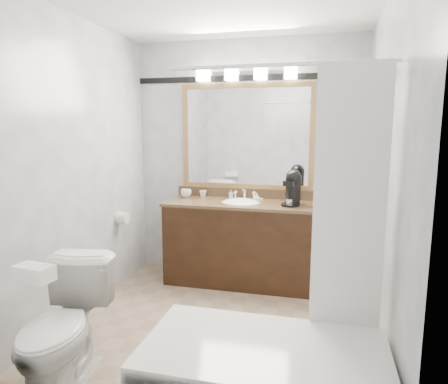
{
  "coord_description": "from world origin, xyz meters",
  "views": [
    {
      "loc": [
        0.8,
        -2.88,
        1.61
      ],
      "look_at": [
        -0.01,
        0.35,
        1.06
      ],
      "focal_mm": 32.0,
      "sensor_mm": 36.0,
      "label": 1
    }
  ],
  "objects": [
    {
      "name": "soap_bottle_b",
      "position": [
        0.14,
        1.17,
        0.89
      ],
      "size": [
        0.07,
        0.07,
        0.07
      ],
      "primitive_type": "imported",
      "rotation": [
        0.0,
        0.0,
        -0.22
      ],
      "color": "white",
      "rests_on": "vanity"
    },
    {
      "name": "soap_bar",
      "position": [
        0.16,
        1.13,
        0.86
      ],
      "size": [
        0.09,
        0.08,
        0.03
      ],
      "primitive_type": "cube",
      "rotation": [
        0.0,
        0.0,
        0.38
      ],
      "color": "beige",
      "rests_on": "vanity"
    },
    {
      "name": "cup_left",
      "position": [
        -0.63,
        1.15,
        0.89
      ],
      "size": [
        0.12,
        0.12,
        0.09
      ],
      "primitive_type": "imported",
      "rotation": [
        0.0,
        0.0,
        0.06
      ],
      "color": "white",
      "rests_on": "vanity"
    },
    {
      "name": "accent_stripe",
      "position": [
        0.0,
        1.29,
        2.1
      ],
      "size": [
        2.4,
        0.01,
        0.06
      ],
      "primitive_type": "cube",
      "color": "black",
      "rests_on": "room"
    },
    {
      "name": "mirror",
      "position": [
        0.0,
        1.28,
        1.5
      ],
      "size": [
        1.4,
        0.04,
        1.1
      ],
      "color": "#A67C4B",
      "rests_on": "room"
    },
    {
      "name": "tp_roll",
      "position": [
        -1.14,
        0.66,
        0.7
      ],
      "size": [
        0.11,
        0.12,
        0.12
      ],
      "primitive_type": "cylinder",
      "rotation": [
        0.0,
        1.57,
        0.0
      ],
      "color": "white",
      "rests_on": "room"
    },
    {
      "name": "bathtub",
      "position": [
        0.55,
        -0.9,
        0.28
      ],
      "size": [
        1.3,
        0.75,
        1.96
      ],
      "color": "white",
      "rests_on": "ground"
    },
    {
      "name": "vanity_light_bar",
      "position": [
        0.0,
        1.23,
        2.13
      ],
      "size": [
        1.02,
        0.14,
        0.12
      ],
      "color": "silver",
      "rests_on": "room"
    },
    {
      "name": "tissue_box",
      "position": [
        -0.71,
        -1.12,
        0.82
      ],
      "size": [
        0.22,
        0.14,
        0.09
      ],
      "primitive_type": "cube",
      "rotation": [
        0.0,
        0.0,
        -0.13
      ],
      "color": "white",
      "rests_on": "toilet"
    },
    {
      "name": "room",
      "position": [
        0.0,
        0.0,
        1.25
      ],
      "size": [
        2.42,
        2.62,
        2.52
      ],
      "color": "gray",
      "rests_on": "ground"
    },
    {
      "name": "vanity",
      "position": [
        0.0,
        1.02,
        0.44
      ],
      "size": [
        1.53,
        0.58,
        0.97
      ],
      "color": "black",
      "rests_on": "ground"
    },
    {
      "name": "soap_bottle_a",
      "position": [
        -0.15,
        1.21,
        0.89
      ],
      "size": [
        0.05,
        0.05,
        0.09
      ],
      "primitive_type": "imported",
      "rotation": [
        0.0,
        0.0,
        0.17
      ],
      "color": "white",
      "rests_on": "vanity"
    },
    {
      "name": "coffee_maker",
      "position": [
        0.52,
        0.99,
        1.03
      ],
      "size": [
        0.19,
        0.22,
        0.35
      ],
      "rotation": [
        0.0,
        0.0,
        -0.36
      ],
      "color": "black",
      "rests_on": "vanity"
    },
    {
      "name": "toilet",
      "position": [
        -0.71,
        -0.92,
        0.39
      ],
      "size": [
        0.55,
        0.82,
        0.77
      ],
      "primitive_type": "imported",
      "rotation": [
        0.0,
        0.0,
        0.16
      ],
      "color": "white",
      "rests_on": "ground"
    },
    {
      "name": "cup_right",
      "position": [
        -0.46,
        1.2,
        0.89
      ],
      "size": [
        0.08,
        0.08,
        0.07
      ],
      "primitive_type": "imported",
      "rotation": [
        0.0,
        0.0,
        0.01
      ],
      "color": "white",
      "rests_on": "vanity"
    }
  ]
}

